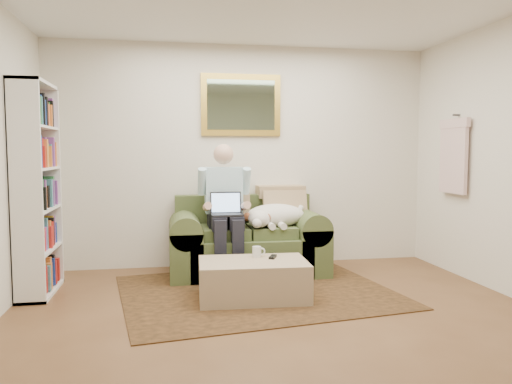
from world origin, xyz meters
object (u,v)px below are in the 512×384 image
object	(u,v)px
ottoman	(253,280)
bookshelf	(37,189)
sleeping_dog	(276,215)
laptop	(226,209)
sofa	(247,247)
seated_man	(226,211)
coffee_mug	(257,252)

from	to	relation	value
ottoman	bookshelf	distance (m)	2.21
sleeping_dog	laptop	bearing A→B (deg)	-166.36
laptop	sofa	bearing A→B (deg)	41.02
seated_man	bookshelf	xyz separation A→B (m)	(-1.82, -0.28, 0.28)
sleeping_dog	coffee_mug	distance (m)	0.85
sofa	ottoman	world-z (taller)	sofa
sofa	laptop	size ratio (longest dim) A/B	5.15
coffee_mug	ottoman	bearing A→B (deg)	-111.21
sleeping_dog	ottoman	distance (m)	1.10
laptop	coffee_mug	size ratio (longest dim) A/B	3.31
sofa	seated_man	world-z (taller)	seated_man
seated_man	ottoman	world-z (taller)	seated_man
sleeping_dog	bookshelf	distance (m)	2.44
sofa	sleeping_dog	distance (m)	0.48
ottoman	coffee_mug	world-z (taller)	coffee_mug
coffee_mug	bookshelf	world-z (taller)	bookshelf
sofa	sleeping_dog	size ratio (longest dim) A/B	2.43
laptop	sleeping_dog	xyz separation A→B (m)	(0.56, 0.14, -0.10)
ottoman	laptop	bearing A→B (deg)	101.50
sleeping_dog	coffee_mug	xyz separation A→B (m)	(-0.34, -0.74, -0.25)
seated_man	laptop	distance (m)	0.07
seated_man	ottoman	size ratio (longest dim) A/B	1.46
sleeping_dog	coffee_mug	bearing A→B (deg)	-115.02
laptop	sleeping_dog	size ratio (longest dim) A/B	0.47
sofa	sleeping_dog	world-z (taller)	sofa
ottoman	bookshelf	size ratio (longest dim) A/B	0.49
sofa	sleeping_dog	xyz separation A→B (m)	(0.31, -0.09, 0.36)
coffee_mug	laptop	bearing A→B (deg)	109.88
sofa	bookshelf	world-z (taller)	bookshelf
seated_man	sleeping_dog	size ratio (longest dim) A/B	2.04
sofa	bookshelf	xyz separation A→B (m)	(-2.08, -0.43, 0.71)
sleeping_dog	coffee_mug	world-z (taller)	sleeping_dog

